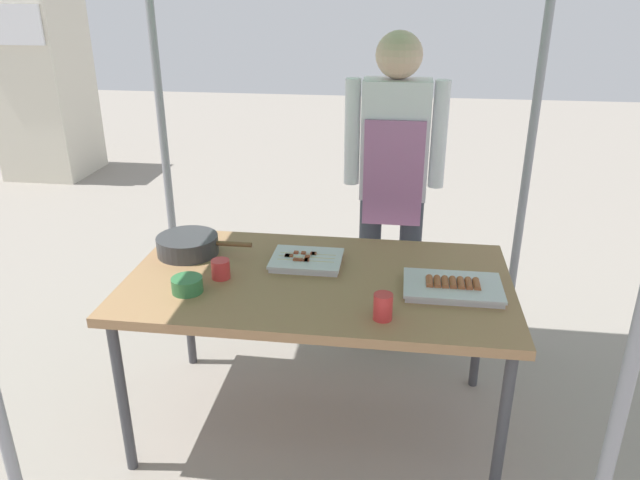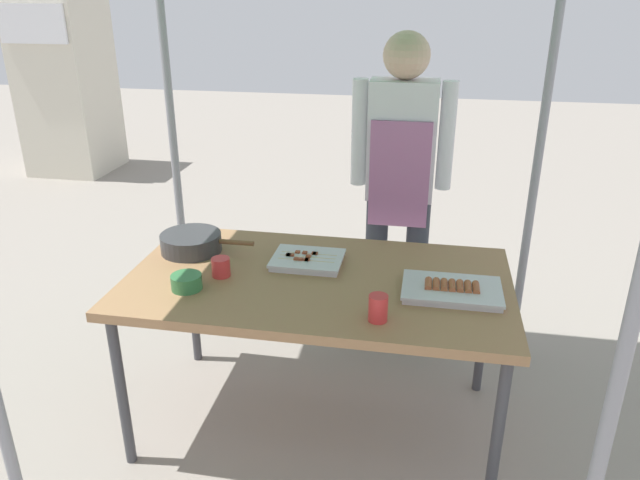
{
  "view_description": "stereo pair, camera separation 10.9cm",
  "coord_description": "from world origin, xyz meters",
  "px_view_note": "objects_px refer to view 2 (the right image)",
  "views": [
    {
      "loc": [
        0.31,
        -2.25,
        1.88
      ],
      "look_at": [
        0.0,
        0.05,
        0.9
      ],
      "focal_mm": 33.93,
      "sensor_mm": 36.0,
      "label": 1
    },
    {
      "loc": [
        0.42,
        -2.23,
        1.88
      ],
      "look_at": [
        0.0,
        0.05,
        0.9
      ],
      "focal_mm": 33.93,
      "sensor_mm": 36.0,
      "label": 2
    }
  ],
  "objects_px": {
    "tray_grilled_sausages": "(452,290)",
    "cooking_wok": "(192,242)",
    "neighbor_stall_left": "(66,80)",
    "vendor_woman": "(401,169)",
    "tray_meat_skewers": "(307,260)",
    "drink_cup_near_edge": "(221,267)",
    "drink_cup_by_wok": "(378,308)",
    "condiment_bowl": "(187,282)",
    "stall_table": "(318,289)"
  },
  "relations": [
    {
      "from": "tray_grilled_sausages",
      "to": "cooking_wok",
      "type": "bearing_deg",
      "value": 169.66
    },
    {
      "from": "cooking_wok",
      "to": "neighbor_stall_left",
      "type": "relative_size",
      "value": 0.23
    },
    {
      "from": "cooking_wok",
      "to": "vendor_woman",
      "type": "distance_m",
      "value": 1.13
    },
    {
      "from": "tray_grilled_sausages",
      "to": "neighbor_stall_left",
      "type": "relative_size",
      "value": 0.2
    },
    {
      "from": "tray_meat_skewers",
      "to": "tray_grilled_sausages",
      "type": "bearing_deg",
      "value": -15.81
    },
    {
      "from": "drink_cup_near_edge",
      "to": "vendor_woman",
      "type": "xyz_separation_m",
      "value": [
        0.69,
        0.87,
        0.21
      ]
    },
    {
      "from": "drink_cup_by_wok",
      "to": "vendor_woman",
      "type": "distance_m",
      "value": 1.14
    },
    {
      "from": "condiment_bowl",
      "to": "drink_cup_near_edge",
      "type": "distance_m",
      "value": 0.17
    },
    {
      "from": "drink_cup_near_edge",
      "to": "neighbor_stall_left",
      "type": "bearing_deg",
      "value": 128.68
    },
    {
      "from": "tray_meat_skewers",
      "to": "stall_table",
      "type": "bearing_deg",
      "value": -60.99
    },
    {
      "from": "cooking_wok",
      "to": "neighbor_stall_left",
      "type": "xyz_separation_m",
      "value": [
        -2.75,
        3.48,
        0.17
      ]
    },
    {
      "from": "stall_table",
      "to": "cooking_wok",
      "type": "height_order",
      "value": "cooking_wok"
    },
    {
      "from": "tray_grilled_sausages",
      "to": "condiment_bowl",
      "type": "xyz_separation_m",
      "value": [
        -1.05,
        -0.15,
        0.01
      ]
    },
    {
      "from": "cooking_wok",
      "to": "neighbor_stall_left",
      "type": "distance_m",
      "value": 4.44
    },
    {
      "from": "stall_table",
      "to": "neighbor_stall_left",
      "type": "bearing_deg",
      "value": 132.73
    },
    {
      "from": "cooking_wok",
      "to": "drink_cup_near_edge",
      "type": "bearing_deg",
      "value": -45.65
    },
    {
      "from": "tray_grilled_sausages",
      "to": "drink_cup_near_edge",
      "type": "relative_size",
      "value": 4.83
    },
    {
      "from": "drink_cup_near_edge",
      "to": "vendor_woman",
      "type": "distance_m",
      "value": 1.13
    },
    {
      "from": "stall_table",
      "to": "drink_cup_near_edge",
      "type": "distance_m",
      "value": 0.42
    },
    {
      "from": "vendor_woman",
      "to": "neighbor_stall_left",
      "type": "bearing_deg",
      "value": -37.8
    },
    {
      "from": "tray_grilled_sausages",
      "to": "neighbor_stall_left",
      "type": "xyz_separation_m",
      "value": [
        -3.92,
        3.69,
        0.2
      ]
    },
    {
      "from": "stall_table",
      "to": "neighbor_stall_left",
      "type": "relative_size",
      "value": 0.83
    },
    {
      "from": "drink_cup_by_wok",
      "to": "vendor_woman",
      "type": "relative_size",
      "value": 0.06
    },
    {
      "from": "stall_table",
      "to": "drink_cup_by_wok",
      "type": "height_order",
      "value": "drink_cup_by_wok"
    },
    {
      "from": "tray_meat_skewers",
      "to": "drink_cup_near_edge",
      "type": "bearing_deg",
      "value": -150.93
    },
    {
      "from": "stall_table",
      "to": "vendor_woman",
      "type": "xyz_separation_m",
      "value": [
        0.28,
        0.81,
        0.31
      ]
    },
    {
      "from": "tray_grilled_sausages",
      "to": "condiment_bowl",
      "type": "relative_size",
      "value": 3.13
    },
    {
      "from": "stall_table",
      "to": "vendor_woman",
      "type": "distance_m",
      "value": 0.91
    },
    {
      "from": "cooking_wok",
      "to": "condiment_bowl",
      "type": "xyz_separation_m",
      "value": [
        0.12,
        -0.36,
        -0.02
      ]
    },
    {
      "from": "stall_table",
      "to": "cooking_wok",
      "type": "distance_m",
      "value": 0.65
    },
    {
      "from": "condiment_bowl",
      "to": "drink_cup_near_edge",
      "type": "height_order",
      "value": "drink_cup_near_edge"
    },
    {
      "from": "tray_grilled_sausages",
      "to": "drink_cup_near_edge",
      "type": "distance_m",
      "value": 0.95
    },
    {
      "from": "drink_cup_near_edge",
      "to": "vendor_woman",
      "type": "relative_size",
      "value": 0.05
    },
    {
      "from": "neighbor_stall_left",
      "to": "condiment_bowl",
      "type": "bearing_deg",
      "value": -53.26
    },
    {
      "from": "cooking_wok",
      "to": "condiment_bowl",
      "type": "height_order",
      "value": "cooking_wok"
    },
    {
      "from": "tray_grilled_sausages",
      "to": "cooking_wok",
      "type": "height_order",
      "value": "cooking_wok"
    },
    {
      "from": "tray_grilled_sausages",
      "to": "stall_table",
      "type": "bearing_deg",
      "value": 175.01
    },
    {
      "from": "cooking_wok",
      "to": "neighbor_stall_left",
      "type": "height_order",
      "value": "neighbor_stall_left"
    },
    {
      "from": "vendor_woman",
      "to": "drink_cup_near_edge",
      "type": "bearing_deg",
      "value": 51.82
    },
    {
      "from": "condiment_bowl",
      "to": "cooking_wok",
      "type": "bearing_deg",
      "value": 108.42
    },
    {
      "from": "cooking_wok",
      "to": "stall_table",
      "type": "bearing_deg",
      "value": -14.92
    },
    {
      "from": "neighbor_stall_left",
      "to": "tray_meat_skewers",
      "type": "bearing_deg",
      "value": -46.86
    },
    {
      "from": "cooking_wok",
      "to": "neighbor_stall_left",
      "type": "bearing_deg",
      "value": 128.29
    },
    {
      "from": "tray_grilled_sausages",
      "to": "drink_cup_by_wok",
      "type": "xyz_separation_m",
      "value": [
        -0.27,
        -0.26,
        0.03
      ]
    },
    {
      "from": "cooking_wok",
      "to": "drink_cup_near_edge",
      "type": "distance_m",
      "value": 0.31
    },
    {
      "from": "stall_table",
      "to": "cooking_wok",
      "type": "relative_size",
      "value": 3.66
    },
    {
      "from": "stall_table",
      "to": "condiment_bowl",
      "type": "xyz_separation_m",
      "value": [
        -0.5,
        -0.2,
        0.08
      ]
    },
    {
      "from": "tray_grilled_sausages",
      "to": "condiment_bowl",
      "type": "height_order",
      "value": "condiment_bowl"
    },
    {
      "from": "tray_meat_skewers",
      "to": "cooking_wok",
      "type": "distance_m",
      "value": 0.55
    },
    {
      "from": "drink_cup_by_wok",
      "to": "neighbor_stall_left",
      "type": "bearing_deg",
      "value": 132.72
    }
  ]
}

